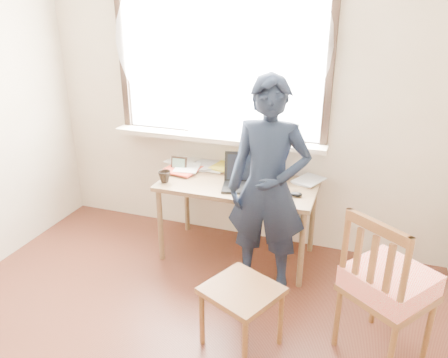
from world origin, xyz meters
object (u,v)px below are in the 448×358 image
(laptop, at_px, (246,179))
(mug_white, at_px, (232,166))
(person, at_px, (268,188))
(mug_dark, at_px, (165,177))
(side_chair, at_px, (387,284))
(work_chair, at_px, (242,297))
(desk, at_px, (238,191))

(laptop, xyz_separation_m, mug_white, (-0.19, 0.24, -0.00))
(laptop, height_order, person, person)
(mug_dark, bearing_deg, side_chair, -19.24)
(work_chair, xyz_separation_m, side_chair, (0.81, 0.21, 0.15))
(mug_white, xyz_separation_m, side_chair, (1.27, -0.99, -0.22))
(mug_white, bearing_deg, person, -50.54)
(mug_dark, height_order, side_chair, side_chair)
(desk, distance_m, person, 0.49)
(side_chair, distance_m, person, 0.99)
(desk, xyz_separation_m, side_chair, (1.15, -0.77, -0.09))
(mug_white, xyz_separation_m, person, (0.43, -0.53, 0.07))
(laptop, bearing_deg, side_chair, -34.70)
(mug_dark, xyz_separation_m, work_chair, (0.89, -0.80, -0.36))
(laptop, bearing_deg, desk, 158.77)
(person, bearing_deg, side_chair, -30.77)
(desk, xyz_separation_m, mug_dark, (-0.56, -0.18, 0.11))
(mug_dark, bearing_deg, desk, 17.42)
(mug_dark, relative_size, person, 0.06)
(desk, height_order, mug_white, mug_white)
(desk, bearing_deg, mug_dark, -162.58)
(mug_dark, xyz_separation_m, person, (0.87, -0.14, 0.08))
(laptop, relative_size, mug_dark, 4.15)
(mug_dark, bearing_deg, work_chair, -41.92)
(work_chair, bearing_deg, mug_dark, 138.08)
(laptop, bearing_deg, mug_dark, -167.08)
(desk, relative_size, work_chair, 2.31)
(desk, bearing_deg, work_chair, -71.12)
(desk, xyz_separation_m, person, (0.32, -0.31, 0.20))
(person, bearing_deg, laptop, 128.34)
(work_chair, relative_size, side_chair, 0.56)
(desk, xyz_separation_m, mug_white, (-0.12, 0.21, 0.12))
(mug_white, xyz_separation_m, work_chair, (0.45, -1.19, -0.36))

